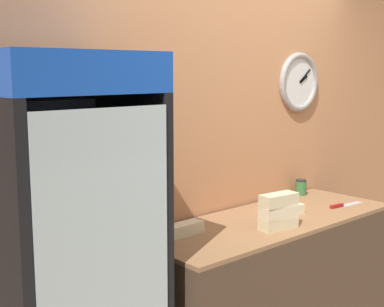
{
  "coord_description": "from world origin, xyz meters",
  "views": [
    {
      "loc": [
        -2.57,
        -1.25,
        1.84
      ],
      "look_at": [
        -0.59,
        0.97,
        1.38
      ],
      "focal_mm": 50.0,
      "sensor_mm": 36.0,
      "label": 1
    }
  ],
  "objects_px": {
    "sandwich_flat_left": "(185,229)",
    "chefs_knife": "(342,205)",
    "sandwich_stack_bottom": "(278,223)",
    "napkin_dispenser": "(153,222)",
    "sandwich_stack_middle": "(278,211)",
    "condiment_jar": "(301,187)",
    "sandwich_stack_top": "(279,200)",
    "sandwich_flat_right": "(288,210)",
    "beverage_cooler": "(64,241)"
  },
  "relations": [
    {
      "from": "sandwich_flat_left",
      "to": "chefs_knife",
      "type": "height_order",
      "value": "sandwich_flat_left"
    },
    {
      "from": "sandwich_stack_bottom",
      "to": "chefs_knife",
      "type": "bearing_deg",
      "value": 3.51
    },
    {
      "from": "sandwich_stack_bottom",
      "to": "napkin_dispenser",
      "type": "bearing_deg",
      "value": 143.16
    },
    {
      "from": "sandwich_stack_middle",
      "to": "condiment_jar",
      "type": "relative_size",
      "value": 2.13
    },
    {
      "from": "sandwich_flat_left",
      "to": "napkin_dispenser",
      "type": "distance_m",
      "value": 0.2
    },
    {
      "from": "sandwich_stack_middle",
      "to": "napkin_dispenser",
      "type": "distance_m",
      "value": 0.75
    },
    {
      "from": "sandwich_stack_top",
      "to": "condiment_jar",
      "type": "xyz_separation_m",
      "value": [
        0.82,
        0.45,
        -0.12
      ]
    },
    {
      "from": "sandwich_flat_right",
      "to": "sandwich_stack_middle",
      "type": "bearing_deg",
      "value": -151.72
    },
    {
      "from": "sandwich_stack_middle",
      "to": "napkin_dispenser",
      "type": "bearing_deg",
      "value": 143.16
    },
    {
      "from": "beverage_cooler",
      "to": "sandwich_stack_middle",
      "type": "distance_m",
      "value": 1.29
    },
    {
      "from": "sandwich_stack_bottom",
      "to": "chefs_knife",
      "type": "distance_m",
      "value": 0.75
    },
    {
      "from": "beverage_cooler",
      "to": "sandwich_flat_left",
      "type": "distance_m",
      "value": 0.79
    },
    {
      "from": "beverage_cooler",
      "to": "chefs_knife",
      "type": "xyz_separation_m",
      "value": [
        2.02,
        -0.2,
        -0.14
      ]
    },
    {
      "from": "sandwich_flat_right",
      "to": "sandwich_stack_bottom",
      "type": "bearing_deg",
      "value": -151.72
    },
    {
      "from": "chefs_knife",
      "to": "condiment_jar",
      "type": "relative_size",
      "value": 2.66
    },
    {
      "from": "sandwich_stack_bottom",
      "to": "sandwich_stack_middle",
      "type": "xyz_separation_m",
      "value": [
        0.0,
        0.0,
        0.07
      ]
    },
    {
      "from": "sandwich_stack_middle",
      "to": "sandwich_stack_top",
      "type": "bearing_deg",
      "value": 0.0
    },
    {
      "from": "napkin_dispenser",
      "to": "condiment_jar",
      "type": "bearing_deg",
      "value": 0.12
    },
    {
      "from": "sandwich_stack_bottom",
      "to": "condiment_jar",
      "type": "xyz_separation_m",
      "value": [
        0.82,
        0.45,
        0.02
      ]
    },
    {
      "from": "beverage_cooler",
      "to": "chefs_knife",
      "type": "distance_m",
      "value": 2.03
    },
    {
      "from": "sandwich_flat_left",
      "to": "condiment_jar",
      "type": "distance_m",
      "value": 1.32
    },
    {
      "from": "beverage_cooler",
      "to": "sandwich_flat_right",
      "type": "relative_size",
      "value": 8.52
    },
    {
      "from": "beverage_cooler",
      "to": "napkin_dispenser",
      "type": "height_order",
      "value": "beverage_cooler"
    },
    {
      "from": "sandwich_flat_right",
      "to": "condiment_jar",
      "type": "bearing_deg",
      "value": 28.96
    },
    {
      "from": "chefs_knife",
      "to": "condiment_jar",
      "type": "distance_m",
      "value": 0.41
    },
    {
      "from": "beverage_cooler",
      "to": "sandwich_flat_left",
      "type": "relative_size",
      "value": 8.29
    },
    {
      "from": "sandwich_stack_bottom",
      "to": "sandwich_stack_top",
      "type": "height_order",
      "value": "sandwich_stack_top"
    },
    {
      "from": "beverage_cooler",
      "to": "sandwich_stack_middle",
      "type": "bearing_deg",
      "value": -10.96
    },
    {
      "from": "sandwich_stack_middle",
      "to": "chefs_knife",
      "type": "height_order",
      "value": "sandwich_stack_middle"
    },
    {
      "from": "beverage_cooler",
      "to": "condiment_jar",
      "type": "bearing_deg",
      "value": 5.55
    },
    {
      "from": "sandwich_flat_right",
      "to": "chefs_knife",
      "type": "relative_size",
      "value": 0.72
    },
    {
      "from": "chefs_knife",
      "to": "napkin_dispenser",
      "type": "distance_m",
      "value": 1.4
    },
    {
      "from": "sandwich_flat_right",
      "to": "napkin_dispenser",
      "type": "relative_size",
      "value": 1.88
    },
    {
      "from": "chefs_knife",
      "to": "napkin_dispenser",
      "type": "height_order",
      "value": "napkin_dispenser"
    },
    {
      "from": "sandwich_stack_bottom",
      "to": "sandwich_stack_middle",
      "type": "distance_m",
      "value": 0.07
    },
    {
      "from": "sandwich_flat_right",
      "to": "sandwich_flat_left",
      "type": "bearing_deg",
      "value": 171.36
    },
    {
      "from": "sandwich_stack_middle",
      "to": "condiment_jar",
      "type": "distance_m",
      "value": 0.94
    },
    {
      "from": "sandwich_stack_bottom",
      "to": "sandwich_flat_right",
      "type": "relative_size",
      "value": 1.12
    },
    {
      "from": "sandwich_stack_bottom",
      "to": "condiment_jar",
      "type": "height_order",
      "value": "condiment_jar"
    },
    {
      "from": "sandwich_flat_left",
      "to": "napkin_dispenser",
      "type": "height_order",
      "value": "napkin_dispenser"
    },
    {
      "from": "condiment_jar",
      "to": "sandwich_stack_middle",
      "type": "bearing_deg",
      "value": -151.29
    },
    {
      "from": "sandwich_flat_left",
      "to": "sandwich_stack_middle",
      "type": "bearing_deg",
      "value": -30.03
    },
    {
      "from": "chefs_knife",
      "to": "sandwich_flat_left",
      "type": "bearing_deg",
      "value": 169.13
    },
    {
      "from": "sandwich_stack_top",
      "to": "napkin_dispenser",
      "type": "xyz_separation_m",
      "value": [
        -0.6,
        0.45,
        -0.12
      ]
    },
    {
      "from": "sandwich_flat_left",
      "to": "condiment_jar",
      "type": "relative_size",
      "value": 1.96
    },
    {
      "from": "sandwich_flat_right",
      "to": "chefs_knife",
      "type": "distance_m",
      "value": 0.46
    },
    {
      "from": "beverage_cooler",
      "to": "sandwich_flat_left",
      "type": "xyz_separation_m",
      "value": [
        0.78,
        0.04,
        -0.11
      ]
    },
    {
      "from": "condiment_jar",
      "to": "napkin_dispenser",
      "type": "distance_m",
      "value": 1.42
    },
    {
      "from": "chefs_knife",
      "to": "napkin_dispenser",
      "type": "bearing_deg",
      "value": 163.4
    },
    {
      "from": "chefs_knife",
      "to": "sandwich_stack_top",
      "type": "bearing_deg",
      "value": -176.49
    }
  ]
}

